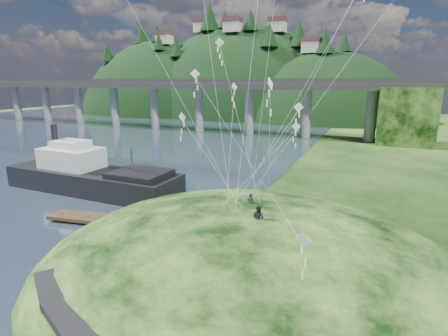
% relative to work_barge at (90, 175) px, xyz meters
% --- Properties ---
extents(ground, '(320.00, 320.00, 0.00)m').
position_rel_work_barge_xyz_m(ground, '(18.65, -12.88, -2.17)').
color(ground, black).
rests_on(ground, ground).
extents(grass_hill, '(36.00, 32.00, 13.00)m').
position_rel_work_barge_xyz_m(grass_hill, '(26.65, -10.88, -3.67)').
color(grass_hill, black).
rests_on(grass_hill, ground).
extents(bridge, '(160.00, 11.00, 15.00)m').
position_rel_work_barge_xyz_m(bridge, '(-7.81, 57.19, 7.53)').
color(bridge, '#2D2B2B').
rests_on(bridge, ground).
extents(far_ridge, '(153.00, 70.00, 94.50)m').
position_rel_work_barge_xyz_m(far_ridge, '(-24.93, 109.29, -9.61)').
color(far_ridge, black).
rests_on(far_ridge, ground).
extents(work_barge, '(24.87, 7.05, 8.68)m').
position_rel_work_barge_xyz_m(work_barge, '(0.00, 0.00, 0.00)').
color(work_barge, black).
rests_on(work_barge, ground).
extents(wooden_dock, '(14.91, 4.75, 1.05)m').
position_rel_work_barge_xyz_m(wooden_dock, '(10.86, -7.89, -1.71)').
color(wooden_dock, '#3A2717').
rests_on(wooden_dock, ground).
extents(kite_flyers, '(2.43, 3.45, 1.92)m').
position_rel_work_barge_xyz_m(kite_flyers, '(27.12, -11.16, 3.72)').
color(kite_flyers, '#23252E').
rests_on(kite_flyers, ground).
extents(kite_swarm, '(19.55, 17.91, 21.69)m').
position_rel_work_barge_xyz_m(kite_swarm, '(27.02, -10.39, 16.18)').
color(kite_swarm, silver).
rests_on(kite_swarm, ground).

